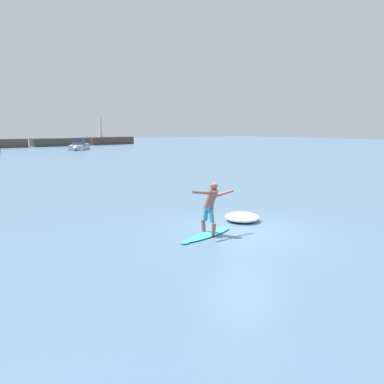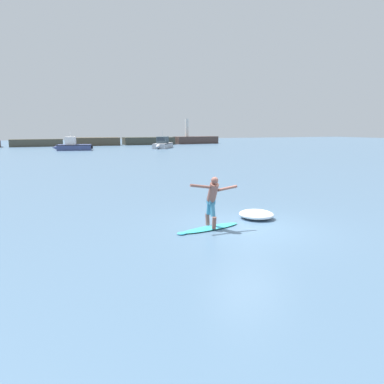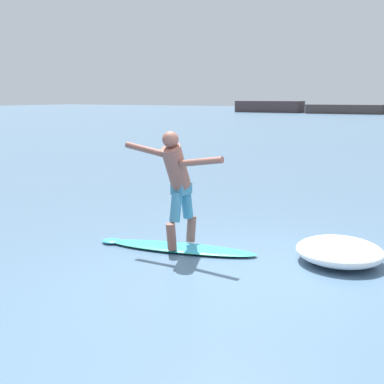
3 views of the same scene
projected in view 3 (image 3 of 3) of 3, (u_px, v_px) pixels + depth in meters
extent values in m
plane|color=#45627D|center=(243.00, 271.00, 6.80)|extent=(200.00, 200.00, 0.00)
cube|color=#453839|center=(269.00, 107.00, 72.20)|extent=(9.02, 3.05, 1.52)
cube|color=#473D3B|center=(345.00, 109.00, 66.98)|extent=(9.39, 4.27, 1.13)
ellipsoid|color=#31A2C6|center=(182.00, 248.00, 7.70)|extent=(2.26, 0.94, 0.07)
ellipsoid|color=#31A2C6|center=(112.00, 241.00, 8.06)|extent=(0.36, 0.33, 0.06)
ellipsoid|color=#339E56|center=(182.00, 248.00, 7.70)|extent=(2.27, 0.95, 0.03)
cone|color=black|center=(242.00, 261.00, 7.42)|extent=(0.06, 0.06, 0.14)
cone|color=black|center=(234.00, 257.00, 7.60)|extent=(0.06, 0.06, 0.14)
cone|color=black|center=(229.00, 262.00, 7.34)|extent=(0.06, 0.06, 0.14)
cylinder|color=brown|center=(171.00, 236.00, 7.44)|extent=(0.13, 0.18, 0.39)
cylinder|color=teal|center=(176.00, 207.00, 7.47)|extent=(0.15, 0.22, 0.43)
cylinder|color=brown|center=(191.00, 229.00, 7.87)|extent=(0.13, 0.18, 0.39)
cylinder|color=teal|center=(187.00, 204.00, 7.70)|extent=(0.15, 0.22, 0.43)
cube|color=teal|center=(181.00, 189.00, 7.54)|extent=(0.21, 0.26, 0.16)
cylinder|color=brown|center=(176.00, 167.00, 7.38)|extent=(0.29, 0.52, 0.68)
sphere|color=brown|center=(170.00, 139.00, 7.20)|extent=(0.22, 0.22, 0.22)
cylinder|color=brown|center=(201.00, 162.00, 7.03)|extent=(0.66, 0.15, 0.20)
cylinder|color=brown|center=(145.00, 149.00, 7.51)|extent=(0.66, 0.12, 0.19)
ellipsoid|color=white|center=(340.00, 251.00, 7.10)|extent=(1.66, 1.69, 0.32)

